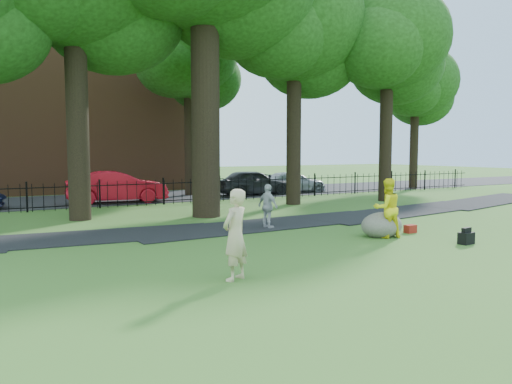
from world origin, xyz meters
TOP-DOWN VIEW (x-y plane):
  - ground at (0.00, 0.00)m, footprint 120.00×120.00m
  - footpath at (1.00, 3.90)m, footprint 36.07×3.85m
  - street at (0.00, 16.00)m, footprint 80.00×7.00m
  - iron_fence at (0.00, 12.00)m, footprint 44.00×0.04m
  - brick_building at (-4.00, 24.00)m, footprint 18.00×8.00m
  - tree_row at (0.52, 8.40)m, footprint 26.82×7.96m
  - woman at (-3.47, -2.13)m, footprint 0.80×0.71m
  - man at (2.72, -0.06)m, footprint 1.01×0.87m
  - pedestrian at (0.54, 3.21)m, footprint 0.54×0.93m
  - boulder at (2.75, 0.18)m, footprint 1.60×1.37m
  - backpack at (3.91, -1.92)m, footprint 0.47×0.32m
  - red_bag at (4.00, 0.20)m, footprint 0.38×0.24m
  - red_sedan at (-1.75, 13.83)m, footprint 4.98×2.26m
  - grey_car at (6.25, 14.28)m, footprint 4.45×1.98m
  - silver_car at (9.28, 14.63)m, footprint 4.42×2.06m

SIDE VIEW (x-z plane):
  - ground at x=0.00m, z-range 0.00..0.00m
  - footpath at x=1.00m, z-range -0.01..0.01m
  - street at x=0.00m, z-range -0.01..0.01m
  - red_bag at x=4.00m, z-range 0.00..0.25m
  - backpack at x=3.91m, z-range 0.00..0.33m
  - boulder at x=2.75m, z-range 0.00..0.80m
  - iron_fence at x=0.00m, z-range 0.00..1.20m
  - silver_car at x=9.28m, z-range 0.00..1.25m
  - grey_car at x=6.25m, z-range 0.00..1.49m
  - pedestrian at x=0.54m, z-range 0.00..1.49m
  - red_sedan at x=-1.75m, z-range 0.00..1.58m
  - man at x=2.72m, z-range 0.00..1.78m
  - woman at x=-3.47m, z-range 0.00..1.85m
  - brick_building at x=-4.00m, z-range 0.00..12.00m
  - tree_row at x=0.52m, z-range 1.94..14.36m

